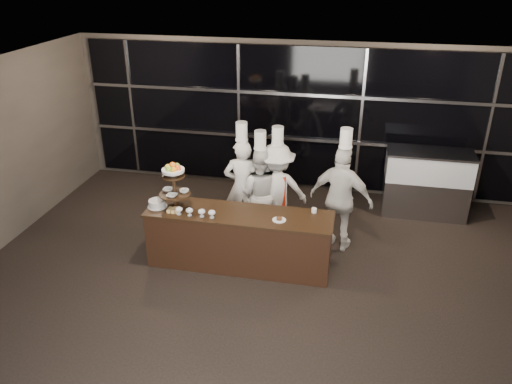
% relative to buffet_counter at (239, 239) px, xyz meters
% --- Properties ---
extents(room, '(10.00, 10.00, 10.00)m').
position_rel_buffet_counter_xyz_m(room, '(0.50, -1.92, 1.03)').
color(room, black).
rests_on(room, ground).
extents(window_wall, '(8.60, 0.10, 2.80)m').
position_rel_buffet_counter_xyz_m(window_wall, '(0.50, 3.01, 1.04)').
color(window_wall, black).
rests_on(window_wall, ground).
extents(buffet_counter, '(2.84, 0.74, 0.92)m').
position_rel_buffet_counter_xyz_m(buffet_counter, '(0.00, 0.00, 0.00)').
color(buffet_counter, black).
rests_on(buffet_counter, ground).
extents(display_stand, '(0.48, 0.48, 0.74)m').
position_rel_buffet_counter_xyz_m(display_stand, '(-1.00, -0.00, 0.87)').
color(display_stand, black).
rests_on(display_stand, buffet_counter).
extents(compotes, '(0.62, 0.11, 0.12)m').
position_rel_buffet_counter_xyz_m(compotes, '(-0.61, -0.22, 0.54)').
color(compotes, silver).
rests_on(compotes, buffet_counter).
extents(layer_cake, '(0.30, 0.30, 0.11)m').
position_rel_buffet_counter_xyz_m(layer_cake, '(-1.28, -0.05, 0.51)').
color(layer_cake, white).
rests_on(layer_cake, buffet_counter).
extents(pastry_squares, '(0.20, 0.13, 0.05)m').
position_rel_buffet_counter_xyz_m(pastry_squares, '(-0.97, -0.17, 0.48)').
color(pastry_squares, '#FBD07A').
rests_on(pastry_squares, buffet_counter).
extents(small_plate, '(0.20, 0.20, 0.05)m').
position_rel_buffet_counter_xyz_m(small_plate, '(0.63, -0.10, 0.47)').
color(small_plate, white).
rests_on(small_plate, buffet_counter).
extents(chef_cup, '(0.08, 0.08, 0.07)m').
position_rel_buffet_counter_xyz_m(chef_cup, '(1.10, 0.25, 0.49)').
color(chef_cup, white).
rests_on(chef_cup, buffet_counter).
extents(display_case, '(1.53, 0.67, 1.24)m').
position_rel_buffet_counter_xyz_m(display_case, '(2.98, 2.38, 0.22)').
color(display_case, '#A5A5AA').
rests_on(display_case, ground).
extents(chef_a, '(0.69, 0.52, 2.00)m').
position_rel_buffet_counter_xyz_m(chef_a, '(-0.19, 1.05, 0.41)').
color(chef_a, silver).
rests_on(chef_a, ground).
extents(chef_b, '(0.80, 0.64, 1.89)m').
position_rel_buffet_counter_xyz_m(chef_b, '(0.12, 1.00, 0.35)').
color(chef_b, silver).
rests_on(chef_b, ground).
extents(chef_c, '(1.22, 0.96, 1.96)m').
position_rel_buffet_counter_xyz_m(chef_c, '(0.39, 1.09, 0.37)').
color(chef_c, silver).
rests_on(chef_c, ground).
extents(chef_d, '(1.12, 0.70, 2.08)m').
position_rel_buffet_counter_xyz_m(chef_d, '(1.48, 0.84, 0.44)').
color(chef_d, silver).
rests_on(chef_d, ground).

